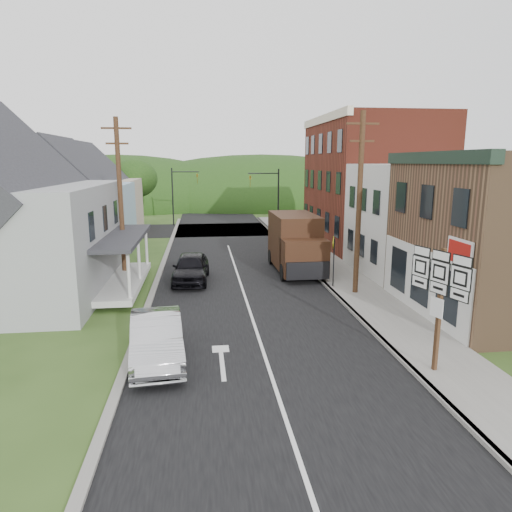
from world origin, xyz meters
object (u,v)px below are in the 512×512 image
object	(u,v)px
silver_sedan	(157,339)
dark_sedan	(191,268)
route_sign_cluster	(439,293)
delivery_van	(296,243)
warning_sign	(333,254)

from	to	relation	value
silver_sedan	dark_sedan	distance (m)	10.39
dark_sedan	route_sign_cluster	distance (m)	14.83
delivery_van	route_sign_cluster	bearing A→B (deg)	-84.17
silver_sedan	route_sign_cluster	xyz separation A→B (m)	(8.80, -2.09, 1.91)
delivery_van	warning_sign	xyz separation A→B (m)	(1.18, -4.00, 0.13)
delivery_van	warning_sign	size ratio (longest dim) A/B	2.29
silver_sedan	delivery_van	distance (m)	14.07
dark_sedan	warning_sign	world-z (taller)	warning_sign
delivery_van	route_sign_cluster	size ratio (longest dim) A/B	1.59
silver_sedan	dark_sedan	size ratio (longest dim) A/B	1.02
warning_sign	dark_sedan	bearing A→B (deg)	-176.51
silver_sedan	delivery_van	world-z (taller)	delivery_van
dark_sedan	warning_sign	size ratio (longest dim) A/B	1.72
dark_sedan	delivery_van	xyz separation A→B (m)	(6.32, 1.66, 0.96)
delivery_van	route_sign_cluster	distance (m)	14.21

